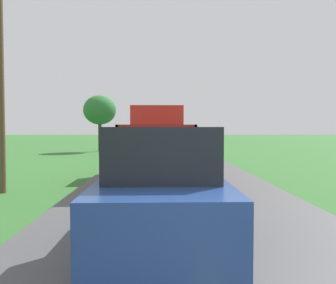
% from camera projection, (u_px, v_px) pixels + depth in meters
% --- Properties ---
extents(banana_truck_near, '(2.38, 5.82, 2.80)m').
position_uv_depth(banana_truck_near, '(157.00, 141.00, 13.52)').
color(banana_truck_near, '#2D2D30').
rests_on(banana_truck_near, road_surface).
extents(banana_truck_far, '(2.38, 5.81, 2.80)m').
position_uv_depth(banana_truck_far, '(162.00, 135.00, 25.48)').
color(banana_truck_far, '#2D2D30').
rests_on(banana_truck_far, road_surface).
extents(utility_pole_roadside, '(2.10, 0.20, 7.82)m').
position_uv_depth(utility_pole_roadside, '(0.00, 54.00, 10.46)').
color(utility_pole_roadside, brown).
rests_on(utility_pole_roadside, ground).
extents(roadside_tree_near_left, '(2.72, 2.72, 4.72)m').
position_uv_depth(roadside_tree_near_left, '(100.00, 110.00, 29.16)').
color(roadside_tree_near_left, '#4C3823').
rests_on(roadside_tree_near_left, ground).
extents(following_car, '(1.74, 4.10, 1.92)m').
position_uv_depth(following_car, '(161.00, 189.00, 5.21)').
color(following_car, navy).
rests_on(following_car, road_surface).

